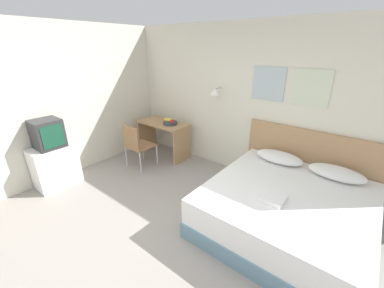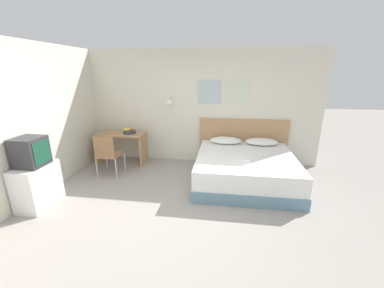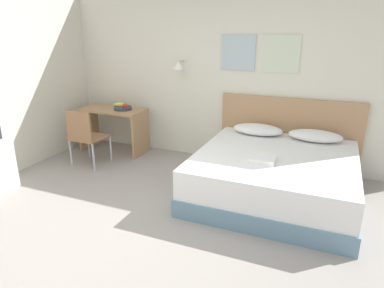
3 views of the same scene
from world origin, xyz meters
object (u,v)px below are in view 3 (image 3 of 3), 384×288
Objects in this scene: fruit_bowl at (123,107)px; desk_chair at (85,134)px; pillow_left at (258,129)px; headboard at (288,134)px; bed at (274,176)px; desk at (113,122)px; folded_towel_near_foot at (262,159)px; pillow_right at (315,136)px.

desk_chair is at bearing -104.55° from fruit_bowl.
headboard is at bearing 34.18° from pillow_left.
pillow_left reaches higher than bed.
fruit_bowl is (0.20, 0.76, 0.27)m from desk_chair.
fruit_bowl reaches higher than desk.
desk reaches higher than folded_towel_near_foot.
desk_chair is at bearing -89.22° from desk.
desk is at bearing 90.78° from desk_chair.
headboard is 0.49m from pillow_left.
desk is at bearing -177.98° from fruit_bowl.
fruit_bowl reaches higher than pillow_left.
desk_chair is (0.01, -0.75, 0.00)m from desk.
headboard reaches higher than desk_chair.
headboard is 2.86× the size of pillow_right.
pillow_left is at bearing -145.82° from headboard.
fruit_bowl is (-2.27, -0.09, 0.15)m from pillow_left.
headboard is at bearing 145.82° from pillow_right.
fruit_bowl is at bearing 75.45° from desk_chair.
pillow_right is at bearing -34.18° from headboard.
fruit_bowl reaches higher than bed.
desk_chair is at bearing -161.04° from pillow_left.
headboard reaches higher than bed.
folded_towel_near_foot is 2.75m from desk_chair.
bed is 2.75× the size of pillow_left.
pillow_left is 2.28× the size of fruit_bowl.
pillow_right is 2.25× the size of folded_towel_near_foot.
fruit_bowl is at bearing 166.07° from bed.
desk_chair is (-2.86, -0.10, 0.24)m from bed.
fruit_bowl is at bearing -178.39° from pillow_right.
desk is at bearing -178.37° from pillow_right.
bed is 0.92m from pillow_left.
desk is at bearing -172.78° from headboard.
fruit_bowl is (-2.66, -0.36, 0.25)m from headboard.
pillow_right is 0.64× the size of desk.
headboard is at bearing 90.00° from bed.
folded_towel_near_foot is (-0.12, -0.30, 0.32)m from bed.
pillow_left is 0.64× the size of desk.
pillow_right is 1.16m from folded_towel_near_foot.
pillow_left reaches higher than folded_towel_near_foot.
folded_towel_near_foot is 0.29× the size of desk.
folded_towel_near_foot is at bearing -20.60° from fruit_bowl.
pillow_left is at bearing 118.09° from bed.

